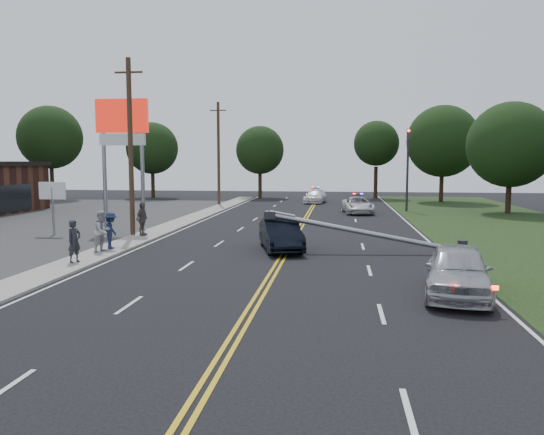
# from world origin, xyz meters

# --- Properties ---
(ground) EXTENTS (120.00, 120.00, 0.00)m
(ground) POSITION_xyz_m (0.00, 0.00, 0.00)
(ground) COLOR black
(ground) RESTS_ON ground
(sidewalk) EXTENTS (1.80, 70.00, 0.12)m
(sidewalk) POSITION_xyz_m (-8.40, 10.00, 0.06)
(sidewalk) COLOR gray
(sidewalk) RESTS_ON ground
(centerline_yellow) EXTENTS (0.36, 80.00, 0.00)m
(centerline_yellow) POSITION_xyz_m (0.00, 10.00, 0.01)
(centerline_yellow) COLOR gold
(centerline_yellow) RESTS_ON ground
(pylon_sign) EXTENTS (3.20, 0.35, 8.00)m
(pylon_sign) POSITION_xyz_m (-10.50, 14.00, 6.00)
(pylon_sign) COLOR gray
(pylon_sign) RESTS_ON ground
(small_sign) EXTENTS (1.60, 0.14, 3.10)m
(small_sign) POSITION_xyz_m (-14.00, 12.00, 2.33)
(small_sign) COLOR gray
(small_sign) RESTS_ON ground
(traffic_signal) EXTENTS (0.28, 0.41, 7.05)m
(traffic_signal) POSITION_xyz_m (8.30, 30.00, 4.21)
(traffic_signal) COLOR #2D2D30
(traffic_signal) RESTS_ON ground
(fallen_streetlight) EXTENTS (9.36, 0.44, 1.91)m
(fallen_streetlight) POSITION_xyz_m (4.19, 8.00, 0.92)
(fallen_streetlight) COLOR #2D2D30
(fallen_streetlight) RESTS_ON ground
(utility_pole_mid) EXTENTS (1.60, 0.28, 10.00)m
(utility_pole_mid) POSITION_xyz_m (-9.20, 12.00, 5.08)
(utility_pole_mid) COLOR #382619
(utility_pole_mid) RESTS_ON ground
(utility_pole_far) EXTENTS (1.60, 0.28, 10.00)m
(utility_pole_far) POSITION_xyz_m (-9.20, 34.00, 5.08)
(utility_pole_far) COLOR #382619
(utility_pole_far) RESTS_ON ground
(tree_4) EXTENTS (7.06, 7.06, 10.53)m
(tree_4) POSITION_xyz_m (-29.84, 39.76, 6.99)
(tree_4) COLOR black
(tree_4) RESTS_ON ground
(tree_5) EXTENTS (6.09, 6.09, 8.92)m
(tree_5) POSITION_xyz_m (-19.49, 43.93, 5.86)
(tree_5) COLOR black
(tree_5) RESTS_ON ground
(tree_6) EXTENTS (5.65, 5.65, 8.47)m
(tree_6) POSITION_xyz_m (-6.82, 45.35, 5.63)
(tree_6) COLOR black
(tree_6) RESTS_ON ground
(tree_7) EXTENTS (5.23, 5.23, 9.01)m
(tree_7) POSITION_xyz_m (6.72, 46.23, 6.37)
(tree_7) COLOR black
(tree_7) RESTS_ON ground
(tree_8) EXTENTS (7.55, 7.55, 10.20)m
(tree_8) POSITION_xyz_m (13.27, 41.31, 6.41)
(tree_8) COLOR black
(tree_8) RESTS_ON ground
(tree_9) EXTENTS (7.00, 7.00, 9.16)m
(tree_9) POSITION_xyz_m (16.41, 29.10, 5.65)
(tree_9) COLOR black
(tree_9) RESTS_ON ground
(crashed_sedan) EXTENTS (2.77, 4.93, 1.54)m
(crashed_sedan) POSITION_xyz_m (-0.29, 8.37, 0.77)
(crashed_sedan) COLOR black
(crashed_sedan) RESTS_ON ground
(waiting_sedan) EXTENTS (2.79, 5.12, 1.65)m
(waiting_sedan) POSITION_xyz_m (6.25, 0.36, 0.83)
(waiting_sedan) COLOR #ABADB3
(waiting_sedan) RESTS_ON ground
(emergency_a) EXTENTS (2.76, 5.10, 1.36)m
(emergency_a) POSITION_xyz_m (4.03, 27.51, 0.68)
(emergency_a) COLOR silver
(emergency_a) RESTS_ON ground
(emergency_b) EXTENTS (2.53, 4.86, 1.35)m
(emergency_b) POSITION_xyz_m (0.06, 38.35, 0.67)
(emergency_b) COLOR white
(emergency_b) RESTS_ON ground
(bystander_a) EXTENTS (0.62, 0.75, 1.77)m
(bystander_a) POSITION_xyz_m (-8.32, 3.58, 1.01)
(bystander_a) COLOR #25252C
(bystander_a) RESTS_ON sidewalk
(bystander_b) EXTENTS (0.95, 1.09, 1.91)m
(bystander_b) POSITION_xyz_m (-8.34, 6.27, 1.07)
(bystander_b) COLOR #A5A5AA
(bystander_b) RESTS_ON sidewalk
(bystander_c) EXTENTS (0.78, 1.20, 1.75)m
(bystander_c) POSITION_xyz_m (-8.29, 7.06, 1.00)
(bystander_c) COLOR #1A2543
(bystander_c) RESTS_ON sidewalk
(bystander_d) EXTENTS (0.60, 1.15, 1.87)m
(bystander_d) POSITION_xyz_m (-8.51, 11.67, 1.06)
(bystander_d) COLOR #594C47
(bystander_d) RESTS_ON sidewalk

